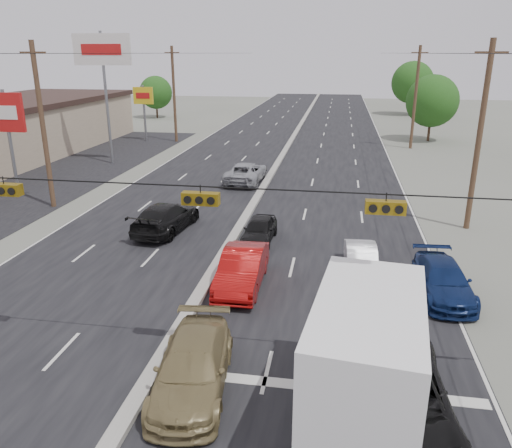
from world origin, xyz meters
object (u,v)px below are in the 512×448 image
object	(u,v)px
utility_pole_right_b	(479,137)
tan_sedan	(193,368)
utility_pole_right_c	(415,97)
pole_sign_mid	(7,118)
utility_pole_left_c	(174,94)
black_suv	(396,397)
tree_left_far	(156,92)
oncoming_far	(246,173)
queue_car_d	(443,280)
tree_right_far	(413,82)
box_truck	(367,352)
red_sedan	(242,269)
queue_car_a	(259,230)
queue_car_b	(361,260)
pole_sign_billboard	(103,58)
utility_pole_left_b	(43,126)
tree_right_mid	(432,101)
oncoming_near	(166,217)
pole_sign_far	(143,100)

from	to	relation	value
utility_pole_right_b	tan_sedan	world-z (taller)	utility_pole_right_b
utility_pole_right_c	pole_sign_mid	bearing A→B (deg)	-143.29
utility_pole_left_c	black_suv	size ratio (longest dim) A/B	1.68
tree_left_far	oncoming_far	distance (m)	42.19
utility_pole_right_c	oncoming_far	bearing A→B (deg)	-129.94
utility_pole_right_b	queue_car_d	xyz separation A→B (m)	(-2.90, -8.81, -4.43)
tree_right_far	box_truck	xyz separation A→B (m)	(-9.78, -71.32, -3.08)
red_sedan	tan_sedan	bearing A→B (deg)	-91.61
pole_sign_mid	queue_car_a	xyz separation A→B (m)	(18.40, -6.95, -4.48)
box_truck	queue_car_d	xyz separation A→B (m)	(3.38, 7.51, -1.20)
red_sedan	queue_car_b	bearing A→B (deg)	22.65
pole_sign_billboard	tree_left_far	bearing A→B (deg)	103.19
utility_pole_left_b	queue_car_d	world-z (taller)	utility_pole_left_b
utility_pole_right_b	queue_car_d	distance (m)	10.27
pole_sign_billboard	tree_right_mid	world-z (taller)	pole_sign_billboard
utility_pole_left_b	queue_car_d	bearing A→B (deg)	-21.72
utility_pole_right_c	tree_right_far	bearing A→B (deg)	83.35
box_truck	utility_pole_right_c	bearing A→B (deg)	88.18
tan_sedan	oncoming_far	distance (m)	24.53
utility_pole_left_b	utility_pole_left_c	size ratio (longest dim) A/B	1.00
tree_right_far	oncoming_near	distance (m)	61.64
tree_right_far	pole_sign_far	bearing A→B (deg)	-136.85
tree_right_mid	utility_pole_left_c	bearing A→B (deg)	-169.70
pole_sign_mid	tan_sedan	size ratio (longest dim) A/B	1.41
utility_pole_right_c	pole_sign_mid	distance (m)	36.80
tree_right_mid	red_sedan	world-z (taller)	tree_right_mid
oncoming_far	queue_car_b	bearing A→B (deg)	119.88
tan_sedan	tree_right_far	bearing A→B (deg)	71.98
utility_pole_right_b	red_sedan	world-z (taller)	utility_pole_right_b
pole_sign_far	queue_car_b	xyz separation A→B (m)	(22.45, -32.17, -3.78)
pole_sign_far	red_sedan	size ratio (longest dim) A/B	1.26
tree_right_mid	tan_sedan	xyz separation A→B (m)	(-13.60, -46.14, -3.62)
utility_pole_left_c	box_truck	distance (m)	45.48
utility_pole_left_b	utility_pole_right_b	bearing A→B (deg)	0.00
queue_car_b	oncoming_far	world-z (taller)	oncoming_far
utility_pole_right_b	pole_sign_billboard	xyz separation A→B (m)	(-27.00, 13.00, 3.76)
tree_right_mid	oncoming_near	size ratio (longest dim) A/B	1.33
pole_sign_far	queue_car_a	bearing A→B (deg)	-58.99
pole_sign_billboard	tan_sedan	bearing A→B (deg)	-61.38
box_truck	red_sedan	distance (m)	8.53
pole_sign_far	tree_left_far	world-z (taller)	tree_left_far
utility_pole_right_c	tree_left_far	bearing A→B (deg)	149.90
tan_sedan	black_suv	distance (m)	5.65
utility_pole_left_c	queue_car_a	size ratio (longest dim) A/B	2.70
box_truck	queue_car_a	distance (m)	13.33
utility_pole_left_c	pole_sign_far	size ratio (longest dim) A/B	1.67
pole_sign_far	tan_sedan	distance (m)	44.82
oncoming_far	utility_pole_left_c	bearing A→B (deg)	-54.54
red_sedan	queue_car_d	size ratio (longest dim) A/B	1.02
tree_right_far	pole_sign_billboard	bearing A→B (deg)	-125.99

